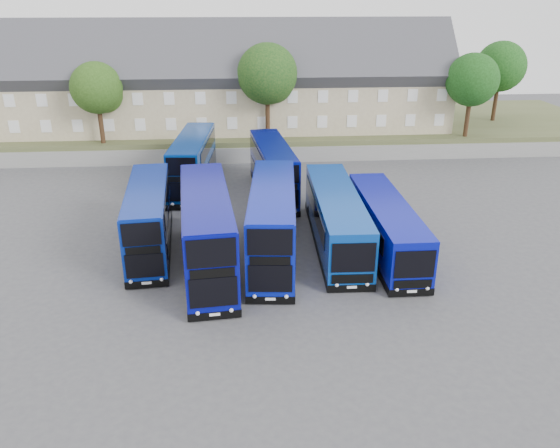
# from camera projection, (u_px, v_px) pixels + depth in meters

# --- Properties ---
(ground) EXTENTS (120.00, 120.00, 0.00)m
(ground) POSITION_uv_depth(u_px,v_px,m) (257.00, 281.00, 31.65)
(ground) COLOR #444448
(ground) RESTS_ON ground
(retaining_wall) EXTENTS (70.00, 0.40, 1.50)m
(retaining_wall) POSITION_uv_depth(u_px,v_px,m) (248.00, 155.00, 53.38)
(retaining_wall) COLOR slate
(retaining_wall) RESTS_ON ground
(earth_bank) EXTENTS (80.00, 20.00, 2.00)m
(earth_bank) POSITION_uv_depth(u_px,v_px,m) (247.00, 129.00, 62.45)
(earth_bank) COLOR #49502D
(earth_bank) RESTS_ON ground
(terrace_row) EXTENTS (48.00, 10.40, 11.20)m
(terrace_row) POSITION_uv_depth(u_px,v_px,m) (217.00, 85.00, 56.39)
(terrace_row) COLOR tan
(terrace_row) RESTS_ON earth_bank
(dd_front_left) EXTENTS (3.36, 10.77, 4.21)m
(dd_front_left) POSITION_uv_depth(u_px,v_px,m) (149.00, 220.00, 34.77)
(dd_front_left) COLOR navy
(dd_front_left) RESTS_ON ground
(dd_front_mid) EXTENTS (3.90, 12.21, 4.77)m
(dd_front_mid) POSITION_uv_depth(u_px,v_px,m) (207.00, 232.00, 32.30)
(dd_front_mid) COLOR #070A82
(dd_front_mid) RESTS_ON ground
(dd_front_right) EXTENTS (3.64, 11.82, 4.63)m
(dd_front_right) POSITION_uv_depth(u_px,v_px,m) (273.00, 224.00, 33.63)
(dd_front_right) COLOR #0817A2
(dd_front_right) RESTS_ON ground
(dd_rear_left) EXTENTS (3.39, 11.20, 4.39)m
(dd_rear_left) POSITION_uv_depth(u_px,v_px,m) (193.00, 163.00, 46.00)
(dd_rear_left) COLOR navy
(dd_rear_left) RESTS_ON ground
(dd_rear_right) EXTENTS (3.47, 10.89, 4.26)m
(dd_rear_right) POSITION_uv_depth(u_px,v_px,m) (273.00, 171.00, 44.33)
(dd_rear_right) COLOR #060D7B
(dd_rear_right) RESTS_ON ground
(coach_east_a) EXTENTS (3.05, 13.12, 3.57)m
(coach_east_a) POSITION_uv_depth(u_px,v_px,m) (336.00, 220.00, 35.65)
(coach_east_a) COLOR #083B9D
(coach_east_a) RESTS_ON ground
(coach_east_b) EXTENTS (2.57, 12.10, 3.30)m
(coach_east_b) POSITION_uv_depth(u_px,v_px,m) (386.00, 227.00, 34.82)
(coach_east_b) COLOR #08109E
(coach_east_b) RESTS_ON ground
(tree_west) EXTENTS (4.80, 4.80, 7.65)m
(tree_west) POSITION_uv_depth(u_px,v_px,m) (98.00, 90.00, 50.97)
(tree_west) COLOR #382314
(tree_west) RESTS_ON earth_bank
(tree_mid) EXTENTS (5.76, 5.76, 9.18)m
(tree_mid) POSITION_uv_depth(u_px,v_px,m) (269.00, 76.00, 52.12)
(tree_mid) COLOR #382314
(tree_mid) RESTS_ON earth_bank
(tree_east) EXTENTS (5.12, 5.12, 8.16)m
(tree_east) POSITION_uv_depth(u_px,v_px,m) (473.00, 82.00, 53.29)
(tree_east) COLOR #382314
(tree_east) RESTS_ON earth_bank
(tree_far) EXTENTS (5.44, 5.44, 8.67)m
(tree_far) POSITION_uv_depth(u_px,v_px,m) (501.00, 68.00, 59.99)
(tree_far) COLOR #382314
(tree_far) RESTS_ON earth_bank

